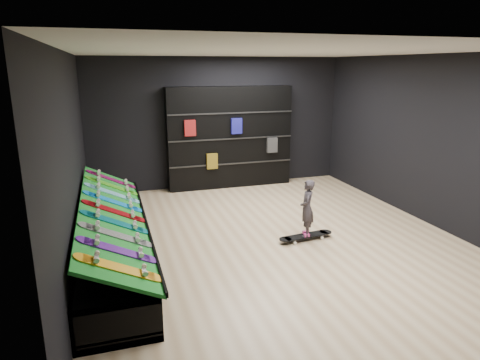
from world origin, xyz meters
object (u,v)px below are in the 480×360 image
object	(u,v)px
floor_skateboard	(306,237)
child	(307,219)
display_rack	(113,243)
back_shelving	(230,137)

from	to	relation	value
floor_skateboard	child	distance (m)	0.32
display_rack	child	xyz separation A→B (m)	(3.06, -0.24, 0.12)
back_shelving	floor_skateboard	size ratio (longest dim) A/B	2.99
back_shelving	child	distance (m)	3.65
child	floor_skateboard	bearing A→B (deg)	180.00
display_rack	child	size ratio (longest dim) A/B	7.98
back_shelving	child	world-z (taller)	back_shelving
display_rack	back_shelving	distance (m)	4.43
floor_skateboard	child	bearing A→B (deg)	0.00
display_rack	back_shelving	bearing A→B (deg)	50.08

